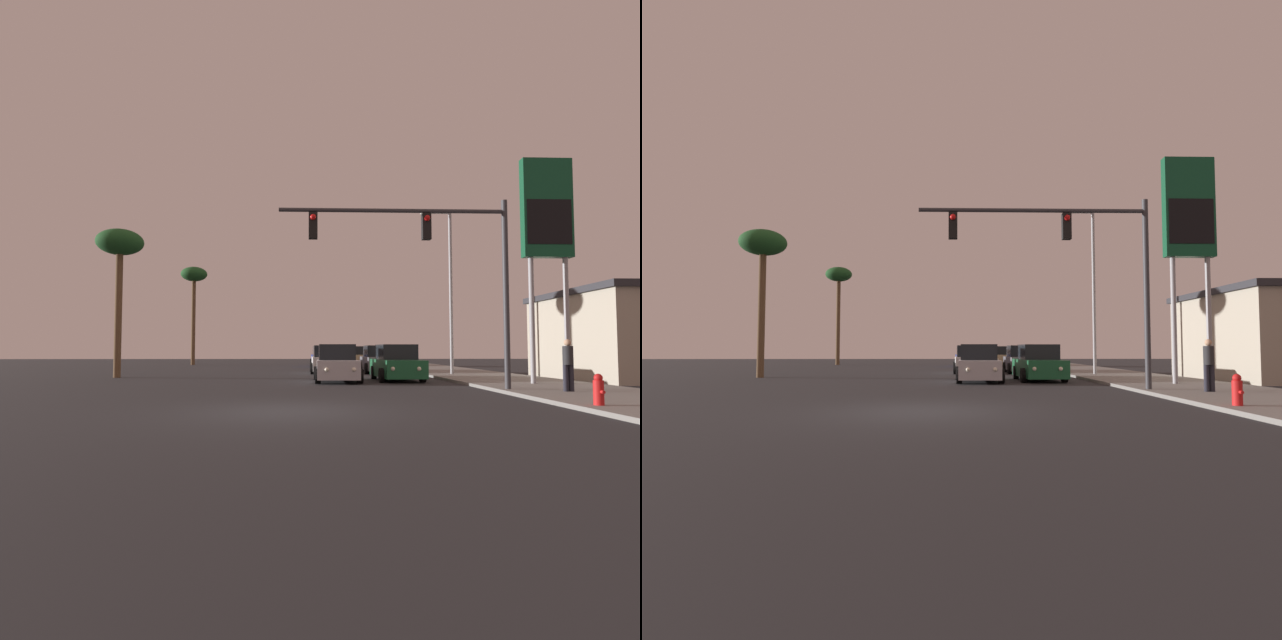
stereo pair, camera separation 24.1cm
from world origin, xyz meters
The scene contains 15 objects.
ground_plane centered at (0.00, 0.00, 0.00)m, with size 120.00×120.00×0.00m, color #28282B.
sidewalk_right centered at (9.50, 10.00, 0.06)m, with size 5.00×60.00×0.12m.
car_white centered at (1.85, 18.48, 0.76)m, with size 2.04×4.31×1.68m.
car_tan centered at (4.98, 29.74, 0.76)m, with size 2.04×4.34×1.68m.
car_silver centered at (1.93, 10.62, 0.76)m, with size 2.04×4.33×1.68m.
car_grey centered at (5.05, 18.65, 0.76)m, with size 2.04×4.32×1.68m.
car_blue centered at (2.04, 29.68, 0.76)m, with size 2.04×4.33×1.68m.
car_green centered at (4.77, 11.25, 0.76)m, with size 2.04×4.34×1.68m.
traffic_light_mast centered at (5.07, 4.81, 4.76)m, with size 7.89×0.36×6.50m.
street_lamp centered at (8.35, 14.91, 5.12)m, with size 1.74×0.24×9.00m.
gas_station_sign centered at (10.17, 7.43, 6.62)m, with size 2.00×0.42×9.00m.
fire_hydrant centered at (7.56, -0.06, 0.49)m, with size 0.24×0.34×0.76m.
pedestrian_on_sidewalk centered at (8.90, 3.79, 1.03)m, with size 0.34×0.32×1.67m.
palm_tree_far centered at (-9.67, 34.00, 7.82)m, with size 2.40×2.40×9.01m.
palm_tree_near centered at (-9.14, 14.00, 6.64)m, with size 2.40×2.40×7.68m.
Camera 2 is at (0.65, -11.97, 1.49)m, focal length 28.00 mm.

